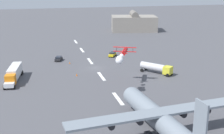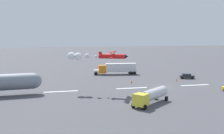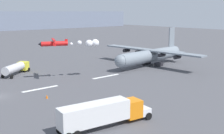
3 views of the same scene
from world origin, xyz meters
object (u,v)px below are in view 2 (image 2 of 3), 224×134
(fuel_tanker_truck, at_px, (151,95))
(followme_car_yellow, at_px, (187,76))
(semi_truck_orange, at_px, (117,68))
(traffic_cone_far, at_px, (132,82))
(traffic_cone_near, at_px, (177,80))
(stunt_biplane_red, at_px, (91,56))

(fuel_tanker_truck, bearing_deg, followme_car_yellow, -129.65)
(semi_truck_orange, height_order, fuel_tanker_truck, semi_truck_orange)
(traffic_cone_far, bearing_deg, fuel_tanker_truck, 81.63)
(fuel_tanker_truck, height_order, traffic_cone_near, fuel_tanker_truck)
(followme_car_yellow, relative_size, traffic_cone_far, 6.01)
(semi_truck_orange, xyz_separation_m, traffic_cone_near, (-13.58, 16.80, -1.75))
(fuel_tanker_truck, bearing_deg, traffic_cone_near, -126.09)
(stunt_biplane_red, distance_m, fuel_tanker_truck, 17.75)
(followme_car_yellow, distance_m, traffic_cone_far, 19.04)
(semi_truck_orange, bearing_deg, traffic_cone_near, 128.94)
(traffic_cone_near, xyz_separation_m, traffic_cone_far, (13.71, 0.33, 0.00))
(fuel_tanker_truck, bearing_deg, stunt_biplane_red, -55.04)
(traffic_cone_near, bearing_deg, followme_car_yellow, -147.30)
(semi_truck_orange, bearing_deg, fuel_tanker_truck, 84.98)
(semi_truck_orange, xyz_separation_m, fuel_tanker_truck, (3.54, 40.28, -0.37))
(fuel_tanker_truck, relative_size, traffic_cone_near, 12.18)
(traffic_cone_far, bearing_deg, semi_truck_orange, -90.44)
(semi_truck_orange, distance_m, traffic_cone_near, 21.67)
(semi_truck_orange, distance_m, fuel_tanker_truck, 40.44)
(fuel_tanker_truck, xyz_separation_m, followme_car_yellow, (-22.11, -26.69, -0.94))
(stunt_biplane_red, relative_size, fuel_tanker_truck, 1.45)
(fuel_tanker_truck, xyz_separation_m, traffic_cone_far, (-3.41, -23.15, -1.38))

